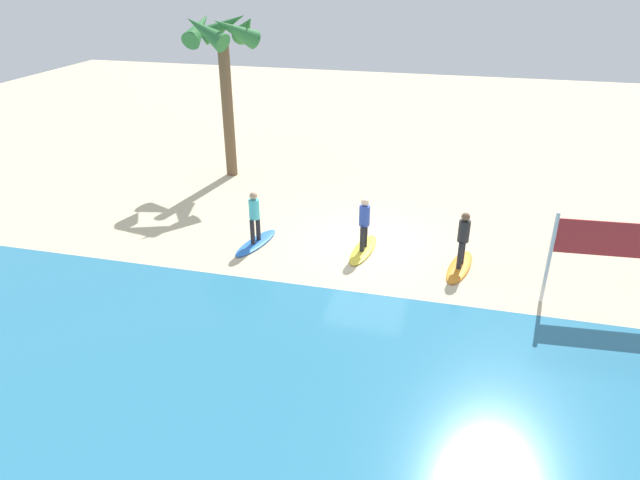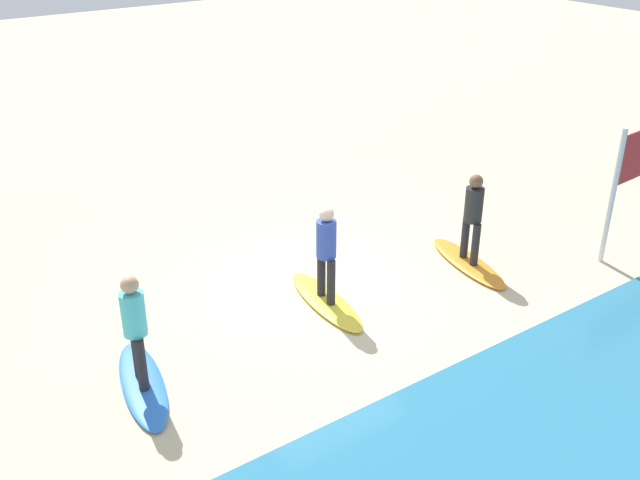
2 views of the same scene
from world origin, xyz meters
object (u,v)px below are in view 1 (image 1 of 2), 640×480
Objects in this scene: surfer_orange at (463,236)px; surfboard_orange at (459,267)px; surfboard_yellow at (363,250)px; surfer_blue at (254,213)px; surfboard_blue at (256,243)px; surfer_yellow at (364,220)px; palm_tree at (223,45)px.

surfboard_orange is at bearing 90.00° from surfer_orange.
surfer_blue is at bearing -77.84° from surfboard_yellow.
surfboard_yellow is at bearing 108.71° from surfboard_blue.
surfboard_orange is at bearing 88.81° from surfboard_yellow.
surfer_orange is at bearing 172.41° from surfer_yellow.
surfer_orange is at bearing 102.52° from surfboard_blue.
surfboard_yellow is at bearing -174.24° from surfer_blue.
palm_tree is (6.44, -5.44, 5.05)m from surfboard_yellow.
surfboard_blue is at bearing 118.40° from palm_tree.
palm_tree is (3.12, -5.78, 4.06)m from surfer_blue.
surfboard_yellow is at bearing 110.56° from surfer_yellow.
surfboard_blue is 1.28× the size of surfer_blue.
surfer_orange is 0.78× the size of surfboard_blue.
surfer_yellow is (2.86, -0.38, 0.99)m from surfboard_orange.
surfboard_yellow is (2.86, -0.38, 0.00)m from surfboard_orange.
surfer_yellow is at bearing -153.05° from surfboard_yellow.
surfboard_orange is 1.00× the size of surfboard_blue.
palm_tree is (6.44, -5.44, 4.06)m from surfer_yellow.
surfer_orange reaches higher than surfboard_yellow.
surfboard_yellow is (2.86, -0.38, -0.99)m from surfer_orange.
surfboard_orange is at bearing 102.52° from surfboard_blue.
surfboard_orange is 6.25m from surfer_blue.
palm_tree is at bearing -40.23° from surfer_yellow.
surfer_blue is (6.17, -0.05, 0.00)m from surfer_orange.
surfboard_orange is 1.00× the size of surfboard_yellow.
surfer_blue reaches higher than surfboard_yellow.
surfboard_blue is (3.31, 0.33, -0.99)m from surfer_yellow.
surfer_orange is 6.17m from surfer_blue.
surfboard_blue is at bearing 5.76° from surfer_yellow.
surfer_orange is (0.00, -0.00, 0.99)m from surfboard_orange.
surfer_orange is 1.00× the size of surfer_blue.
surfboard_yellow is 0.33× the size of palm_tree.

